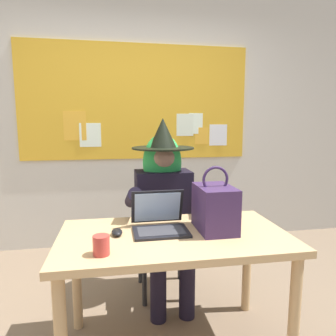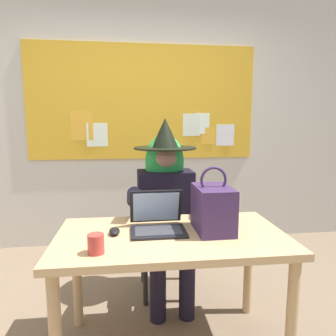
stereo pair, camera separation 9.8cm
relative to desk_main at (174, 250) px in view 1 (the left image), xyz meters
name	(u,v)px [view 1 (the left image)]	position (x,y,z in m)	size (l,w,h in m)	color
wall_back_bulletin	(137,107)	(-0.06, 1.74, 0.88)	(6.45, 1.92, 2.98)	beige
desk_main	(174,250)	(0.00, 0.00, 0.00)	(1.29, 0.72, 0.71)	tan
chair_at_desk	(162,227)	(0.04, 0.72, -0.11)	(0.42, 0.42, 0.90)	#2D3347
person_costumed	(164,197)	(0.05, 0.59, 0.16)	(0.59, 0.70, 1.37)	black
laptop	(160,222)	(-0.07, 0.08, 0.15)	(0.31, 0.29, 0.22)	black
computer_mouse	(117,232)	(-0.32, 0.04, 0.11)	(0.06, 0.10, 0.03)	black
handbag	(215,208)	(0.24, 0.02, 0.23)	(0.20, 0.30, 0.38)	#38234C
coffee_mug	(101,245)	(-0.40, -0.21, 0.14)	(0.08, 0.08, 0.10)	#B23833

